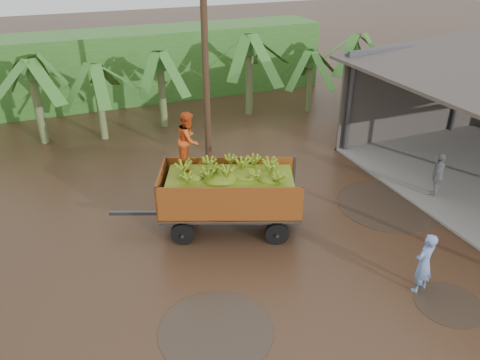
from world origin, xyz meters
The scene contains 7 objects.
ground centered at (0.00, 0.00, 0.00)m, with size 100.00×100.00×0.00m, color black.
hedge_north centered at (-2.00, 16.00, 1.80)m, with size 22.00×3.00×3.60m, color #2D661E.
banana_trailer centered at (-1.19, 2.16, 1.28)m, with size 5.72×3.37×3.60m.
man_blue centered at (2.25, -2.35, 0.84)m, with size 0.61×0.40×1.68m, color #6681BB.
man_grey centered at (6.00, 1.27, 0.82)m, with size 0.96×0.40×1.64m, color gray.
utility_pole centered at (-0.35, 6.61, 4.12)m, with size 1.20×0.24×8.13m.
banana_plants centered at (-5.36, 5.99, 1.87)m, with size 24.63×20.62×4.34m.
Camera 1 is at (-5.40, -9.20, 8.02)m, focal length 35.00 mm.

